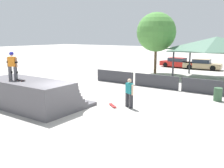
{
  "coord_description": "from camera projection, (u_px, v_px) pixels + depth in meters",
  "views": [
    {
      "loc": [
        9.24,
        -9.27,
        4.11
      ],
      "look_at": [
        -0.18,
        4.34,
        0.89
      ],
      "focal_mm": 40.0,
      "sensor_mm": 36.0,
      "label": 1
    }
  ],
  "objects": [
    {
      "name": "pavilion_shelter",
      "position": [
        216.0,
        44.0,
        23.13
      ],
      "size": [
        7.42,
        5.75,
        4.03
      ],
      "color": "#2D2D33",
      "rests_on": "ground"
    },
    {
      "name": "skateboard_on_ground",
      "position": [
        113.0,
        105.0,
        14.71
      ],
      "size": [
        0.81,
        0.65,
        0.09
      ],
      "rotation": [
        0.0,
        0.0,
        2.53
      ],
      "color": "red",
      "rests_on": "ground"
    },
    {
      "name": "skateboard_on_deck",
      "position": [
        21.0,
        80.0,
        13.93
      ],
      "size": [
        0.79,
        0.34,
        0.09
      ],
      "rotation": [
        0.0,
        0.0,
        -0.19
      ],
      "color": "red",
      "rests_on": "quarter_pipe_ramp"
    },
    {
      "name": "barrier_fence",
      "position": [
        156.0,
        81.0,
        19.91
      ],
      "size": [
        11.71,
        0.12,
        1.05
      ],
      "color": "#3D3D42",
      "rests_on": "ground"
    },
    {
      "name": "skater_on_deck",
      "position": [
        12.0,
        64.0,
        14.05
      ],
      "size": [
        0.69,
        0.41,
        1.61
      ],
      "rotation": [
        0.0,
        0.0,
        0.4
      ],
      "color": "#4C4C51",
      "rests_on": "quarter_pipe_ramp"
    },
    {
      "name": "parked_car_tan",
      "position": [
        202.0,
        65.0,
        30.71
      ],
      "size": [
        4.54,
        1.93,
        1.27
      ],
      "rotation": [
        0.0,
        0.0,
        0.06
      ],
      "color": "tan",
      "rests_on": "ground"
    },
    {
      "name": "ground_plane",
      "position": [
        69.0,
        113.0,
        13.43
      ],
      "size": [
        160.0,
        160.0,
        0.0
      ],
      "primitive_type": "plane",
      "color": "#ADA8A0"
    },
    {
      "name": "tree_far_back",
      "position": [
        156.0,
        32.0,
        26.75
      ],
      "size": [
        4.19,
        4.19,
        6.58
      ],
      "color": "brown",
      "rests_on": "ground"
    },
    {
      "name": "quarter_pipe_ramp",
      "position": [
        32.0,
        95.0,
        14.46
      ],
      "size": [
        5.67,
        3.92,
        1.62
      ],
      "color": "#565459",
      "rests_on": "ground"
    },
    {
      "name": "parked_car_red",
      "position": [
        178.0,
        63.0,
        32.62
      ],
      "size": [
        4.67,
        2.16,
        1.27
      ],
      "rotation": [
        0.0,
        0.0,
        -0.11
      ],
      "color": "red",
      "rests_on": "ground"
    },
    {
      "name": "trash_bin",
      "position": [
        218.0,
        94.0,
        15.89
      ],
      "size": [
        0.52,
        0.52,
        0.85
      ],
      "primitive_type": "cylinder",
      "color": "#385B3D",
      "rests_on": "ground"
    },
    {
      "name": "bystander_walking",
      "position": [
        129.0,
        92.0,
        14.33
      ],
      "size": [
        0.67,
        0.38,
        1.7
      ],
      "rotation": [
        0.0,
        0.0,
        2.77
      ],
      "color": "#2D2D33",
      "rests_on": "ground"
    }
  ]
}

